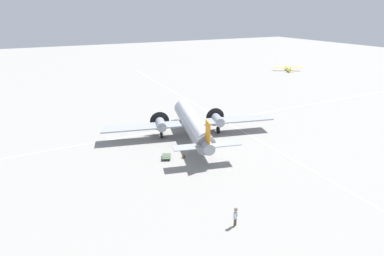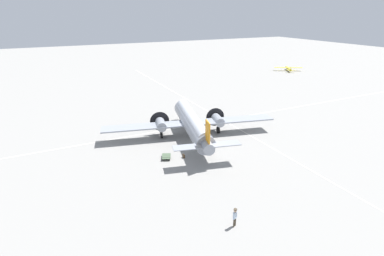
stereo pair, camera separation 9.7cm
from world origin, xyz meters
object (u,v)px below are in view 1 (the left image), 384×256
object	(u,v)px
crew_foreground	(236,215)
light_aircraft_distant	(288,68)
suitcase_near_door	(184,156)
baggage_cart	(166,156)
airliner_main	(191,122)

from	to	relation	value
crew_foreground	light_aircraft_distant	xyz separation A→B (m)	(-56.38, 59.01, -0.40)
suitcase_near_door	baggage_cart	distance (m)	2.32
crew_foreground	baggage_cart	bearing A→B (deg)	-113.17
crew_foreground	suitcase_near_door	bearing A→B (deg)	-121.52
crew_foreground	light_aircraft_distant	world-z (taller)	crew_foreground
suitcase_near_door	baggage_cart	size ratio (longest dim) A/B	0.26
airliner_main	crew_foreground	bearing A→B (deg)	178.37
airliner_main	suitcase_near_door	world-z (taller)	airliner_main
crew_foreground	light_aircraft_distant	bearing A→B (deg)	-161.48
airliner_main	suitcase_near_door	size ratio (longest dim) A/B	50.57
airliner_main	light_aircraft_distant	xyz separation A→B (m)	(-36.09, 53.39, -1.79)
light_aircraft_distant	baggage_cart	bearing A→B (deg)	154.69
suitcase_near_door	light_aircraft_distant	size ratio (longest dim) A/B	0.06
airliner_main	crew_foreground	distance (m)	21.10
crew_foreground	light_aircraft_distant	size ratio (longest dim) A/B	0.23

